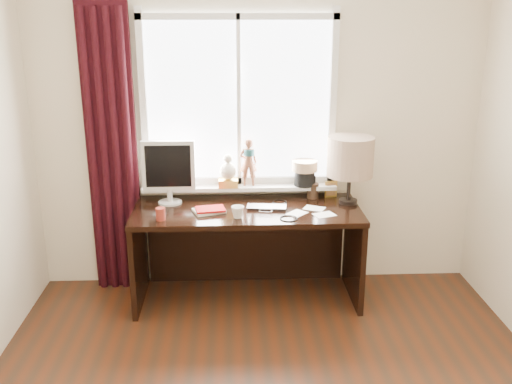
{
  "coord_description": "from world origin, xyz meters",
  "views": [
    {
      "loc": [
        -0.22,
        -2.4,
        2.17
      ],
      "look_at": [
        -0.05,
        1.25,
        1.0
      ],
      "focal_mm": 40.0,
      "sensor_mm": 36.0,
      "label": 1
    }
  ],
  "objects_px": {
    "laptop": "(267,207)",
    "red_cup": "(161,214)",
    "monitor": "(169,168)",
    "mug": "(238,212)",
    "desk": "(247,234)",
    "table_lamp": "(350,157)"
  },
  "relations": [
    {
      "from": "laptop",
      "to": "red_cup",
      "type": "distance_m",
      "value": 0.79
    },
    {
      "from": "monitor",
      "to": "mug",
      "type": "bearing_deg",
      "value": -33.79
    },
    {
      "from": "mug",
      "to": "desk",
      "type": "height_order",
      "value": "mug"
    },
    {
      "from": "mug",
      "to": "table_lamp",
      "type": "distance_m",
      "value": 0.95
    },
    {
      "from": "red_cup",
      "to": "monitor",
      "type": "distance_m",
      "value": 0.43
    },
    {
      "from": "mug",
      "to": "table_lamp",
      "type": "height_order",
      "value": "table_lamp"
    },
    {
      "from": "desk",
      "to": "monitor",
      "type": "height_order",
      "value": "monitor"
    },
    {
      "from": "red_cup",
      "to": "table_lamp",
      "type": "distance_m",
      "value": 1.47
    },
    {
      "from": "laptop",
      "to": "red_cup",
      "type": "relative_size",
      "value": 3.32
    },
    {
      "from": "mug",
      "to": "table_lamp",
      "type": "xyz_separation_m",
      "value": [
        0.85,
        0.28,
        0.32
      ]
    },
    {
      "from": "table_lamp",
      "to": "red_cup",
      "type": "bearing_deg",
      "value": -167.75
    },
    {
      "from": "desk",
      "to": "red_cup",
      "type": "bearing_deg",
      "value": -153.16
    },
    {
      "from": "monitor",
      "to": "laptop",
      "type": "bearing_deg",
      "value": -12.18
    },
    {
      "from": "red_cup",
      "to": "mug",
      "type": "bearing_deg",
      "value": 2.06
    },
    {
      "from": "laptop",
      "to": "table_lamp",
      "type": "relative_size",
      "value": 0.57
    },
    {
      "from": "table_lamp",
      "to": "laptop",
      "type": "bearing_deg",
      "value": -171.11
    },
    {
      "from": "laptop",
      "to": "table_lamp",
      "type": "distance_m",
      "value": 0.73
    },
    {
      "from": "red_cup",
      "to": "monitor",
      "type": "xyz_separation_m",
      "value": [
        0.03,
        0.36,
        0.23
      ]
    },
    {
      "from": "desk",
      "to": "table_lamp",
      "type": "relative_size",
      "value": 3.27
    },
    {
      "from": "red_cup",
      "to": "table_lamp",
      "type": "bearing_deg",
      "value": 12.25
    },
    {
      "from": "mug",
      "to": "red_cup",
      "type": "bearing_deg",
      "value": -177.94
    },
    {
      "from": "laptop",
      "to": "desk",
      "type": "height_order",
      "value": "laptop"
    }
  ]
}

